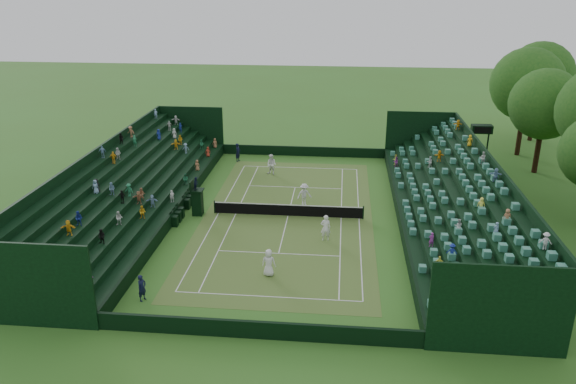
# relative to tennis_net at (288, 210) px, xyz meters

# --- Properties ---
(ground) EXTENTS (160.00, 160.00, 0.00)m
(ground) POSITION_rel_tennis_net_xyz_m (0.00, 0.00, -0.53)
(ground) COLOR #386821
(ground) RESTS_ON ground
(court_surface) EXTENTS (12.97, 26.77, 0.01)m
(court_surface) POSITION_rel_tennis_net_xyz_m (0.00, 0.00, -0.52)
(court_surface) COLOR #397B29
(court_surface) RESTS_ON ground
(perimeter_wall_north) EXTENTS (17.17, 0.20, 1.00)m
(perimeter_wall_north) POSITION_rel_tennis_net_xyz_m (0.00, 15.88, -0.03)
(perimeter_wall_north) COLOR black
(perimeter_wall_north) RESTS_ON ground
(perimeter_wall_south) EXTENTS (17.17, 0.20, 1.00)m
(perimeter_wall_south) POSITION_rel_tennis_net_xyz_m (0.00, -15.88, -0.03)
(perimeter_wall_south) COLOR black
(perimeter_wall_south) RESTS_ON ground
(perimeter_wall_east) EXTENTS (0.20, 31.77, 1.00)m
(perimeter_wall_east) POSITION_rel_tennis_net_xyz_m (8.48, 0.00, -0.03)
(perimeter_wall_east) COLOR black
(perimeter_wall_east) RESTS_ON ground
(perimeter_wall_west) EXTENTS (0.20, 31.77, 1.00)m
(perimeter_wall_west) POSITION_rel_tennis_net_xyz_m (-8.48, 0.00, -0.03)
(perimeter_wall_west) COLOR black
(perimeter_wall_west) RESTS_ON ground
(north_grandstand) EXTENTS (6.60, 32.00, 4.90)m
(north_grandstand) POSITION_rel_tennis_net_xyz_m (12.66, 0.00, 1.02)
(north_grandstand) COLOR black
(north_grandstand) RESTS_ON ground
(south_grandstand) EXTENTS (6.60, 32.00, 4.90)m
(south_grandstand) POSITION_rel_tennis_net_xyz_m (-12.66, 0.00, 1.02)
(south_grandstand) COLOR black
(south_grandstand) RESTS_ON ground
(tennis_net) EXTENTS (11.67, 0.10, 1.06)m
(tennis_net) POSITION_rel_tennis_net_xyz_m (0.00, 0.00, 0.00)
(tennis_net) COLOR black
(tennis_net) RESTS_ON ground
(scoreboard_tower) EXTENTS (2.00, 1.00, 3.70)m
(scoreboard_tower) POSITION_rel_tennis_net_xyz_m (17.75, 16.00, 2.62)
(scoreboard_tower) COLOR black
(scoreboard_tower) RESTS_ON ground
(tree_row) EXTENTS (10.32, 37.26, 11.19)m
(tree_row) POSITION_rel_tennis_net_xyz_m (23.62, 11.67, 6.43)
(tree_row) COLOR black
(tree_row) RESTS_ON ground
(umpire_chair) EXTENTS (0.99, 0.99, 3.11)m
(umpire_chair) POSITION_rel_tennis_net_xyz_m (-7.04, -0.40, 0.80)
(umpire_chair) COLOR black
(umpire_chair) RESTS_ON ground
(courtside_chairs) EXTENTS (0.54, 5.51, 1.17)m
(courtside_chairs) POSITION_rel_tennis_net_xyz_m (-8.23, -0.20, -0.09)
(courtside_chairs) COLOR black
(courtside_chairs) RESTS_ON ground
(player_near_west) EXTENTS (0.91, 0.64, 1.76)m
(player_near_west) POSITION_rel_tennis_net_xyz_m (-0.27, -9.37, 0.35)
(player_near_west) COLOR white
(player_near_west) RESTS_ON ground
(player_near_east) EXTENTS (0.73, 0.50, 1.94)m
(player_near_east) POSITION_rel_tennis_net_xyz_m (3.04, -4.04, 0.44)
(player_near_east) COLOR white
(player_near_east) RESTS_ON ground
(player_far_west) EXTENTS (1.16, 1.05, 1.96)m
(player_far_west) POSITION_rel_tennis_net_xyz_m (-2.51, 9.67, 0.45)
(player_far_west) COLOR white
(player_far_west) RESTS_ON ground
(player_far_east) EXTENTS (1.37, 1.10, 1.85)m
(player_far_east) POSITION_rel_tennis_net_xyz_m (1.09, 2.36, 0.40)
(player_far_east) COLOR white
(player_far_east) RESTS_ON ground
(line_judge_north) EXTENTS (0.61, 0.77, 1.85)m
(line_judge_north) POSITION_rel_tennis_net_xyz_m (-6.39, 13.41, 0.40)
(line_judge_north) COLOR black
(line_judge_north) RESTS_ON ground
(line_judge_south) EXTENTS (0.59, 0.69, 1.60)m
(line_judge_south) POSITION_rel_tennis_net_xyz_m (-7.08, -12.94, 0.28)
(line_judge_south) COLOR black
(line_judge_south) RESTS_ON ground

